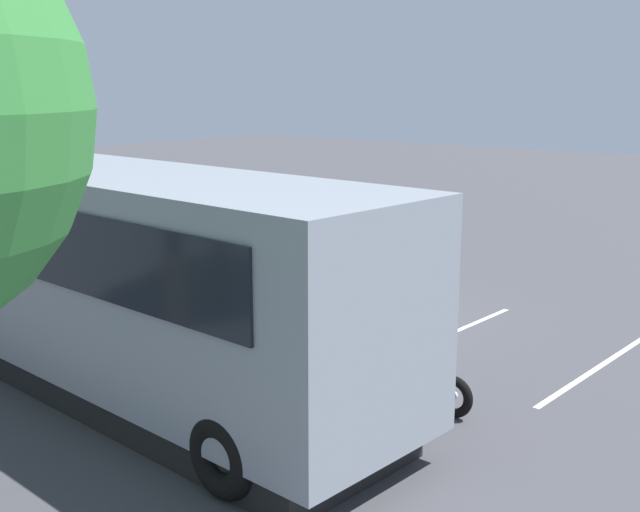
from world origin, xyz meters
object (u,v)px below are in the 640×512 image
(tour_bus, at_px, (134,284))
(spectator_left, at_px, (281,296))
(spectator_right, at_px, (184,274))
(parked_motorcycle_silver, at_px, (406,373))
(traffic_cone, at_px, (434,267))
(spectator_centre, at_px, (227,286))
(stunt_motorcycle, at_px, (341,243))
(spectator_far_left, at_px, (326,303))

(tour_bus, relative_size, spectator_left, 5.62)
(tour_bus, xyz_separation_m, spectator_right, (1.73, -2.40, -0.56))
(tour_bus, xyz_separation_m, parked_motorcycle_silver, (-3.27, -2.10, -1.16))
(spectator_left, relative_size, parked_motorcycle_silver, 0.81)
(spectator_right, xyz_separation_m, parked_motorcycle_silver, (-5.00, 0.29, -0.60))
(parked_motorcycle_silver, height_order, traffic_cone, parked_motorcycle_silver)
(tour_bus, bearing_deg, spectator_centre, -75.24)
(stunt_motorcycle, relative_size, traffic_cone, 3.26)
(tour_bus, xyz_separation_m, spectator_centre, (0.64, -2.43, -0.62))
(spectator_left, bearing_deg, traffic_cone, -83.61)
(spectator_right, height_order, stunt_motorcycle, spectator_right)
(spectator_right, bearing_deg, parked_motorcycle_silver, 176.63)
(spectator_centre, relative_size, spectator_right, 0.95)
(spectator_right, relative_size, traffic_cone, 2.87)
(spectator_centre, relative_size, parked_motorcycle_silver, 0.84)
(spectator_left, distance_m, spectator_centre, 1.06)
(stunt_motorcycle, bearing_deg, parked_motorcycle_silver, 134.29)
(spectator_far_left, height_order, parked_motorcycle_silver, spectator_far_left)
(spectator_far_left, xyz_separation_m, spectator_right, (2.98, 0.40, 0.11))
(spectator_far_left, height_order, spectator_left, spectator_left)
(spectator_centre, xyz_separation_m, traffic_cone, (-0.36, -6.18, -0.72))
(spectator_left, xyz_separation_m, spectator_centre, (1.03, 0.25, 0.04))
(traffic_cone, bearing_deg, stunt_motorcycle, 9.17)
(tour_bus, bearing_deg, parked_motorcycle_silver, -147.30)
(tour_bus, distance_m, stunt_motorcycle, 8.71)
(spectator_far_left, relative_size, spectator_left, 0.99)
(spectator_far_left, relative_size, stunt_motorcycle, 0.80)
(parked_motorcycle_silver, distance_m, stunt_motorcycle, 8.55)
(spectator_left, relative_size, traffic_cone, 2.64)
(spectator_centre, xyz_separation_m, spectator_right, (1.09, 0.04, 0.06))
(tour_bus, height_order, stunt_motorcycle, tour_bus)
(stunt_motorcycle, bearing_deg, spectator_right, 99.43)
(stunt_motorcycle, bearing_deg, spectator_centre, 109.54)
(tour_bus, height_order, spectator_right, tour_bus)
(spectator_centre, bearing_deg, spectator_left, -166.45)
(stunt_motorcycle, xyz_separation_m, traffic_cone, (-2.42, -0.39, -0.31))
(spectator_far_left, relative_size, traffic_cone, 2.62)
(parked_motorcycle_silver, distance_m, traffic_cone, 7.42)
(parked_motorcycle_silver, bearing_deg, spectator_centre, -4.83)
(traffic_cone, bearing_deg, spectator_centre, 86.64)
(spectator_right, distance_m, traffic_cone, 6.43)
(spectator_right, height_order, parked_motorcycle_silver, spectator_right)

